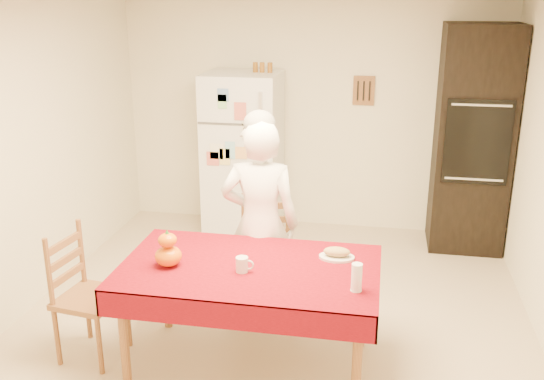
% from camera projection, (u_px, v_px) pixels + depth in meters
% --- Properties ---
extents(floor, '(4.50, 4.50, 0.00)m').
position_uv_depth(floor, '(271.00, 326.00, 4.71)').
color(floor, '#C9B391').
rests_on(floor, ground).
extents(room_shell, '(4.02, 4.52, 2.51)m').
position_uv_depth(room_shell, '(271.00, 121.00, 4.20)').
color(room_shell, beige).
rests_on(room_shell, ground).
extents(refrigerator, '(0.75, 0.74, 1.70)m').
position_uv_depth(refrigerator, '(243.00, 155.00, 6.31)').
color(refrigerator, white).
rests_on(refrigerator, floor).
extents(oven_cabinet, '(0.70, 0.62, 2.20)m').
position_uv_depth(oven_cabinet, '(473.00, 140.00, 5.88)').
color(oven_cabinet, black).
rests_on(oven_cabinet, floor).
extents(dining_table, '(1.70, 1.00, 0.76)m').
position_uv_depth(dining_table, '(250.00, 275.00, 4.00)').
color(dining_table, brown).
rests_on(dining_table, floor).
extents(chair_far, '(0.52, 0.50, 0.95)m').
position_uv_depth(chair_far, '(267.00, 249.00, 4.85)').
color(chair_far, brown).
rests_on(chair_far, floor).
extents(chair_left, '(0.45, 0.47, 0.95)m').
position_uv_depth(chair_left, '(82.00, 290.00, 4.21)').
color(chair_left, brown).
rests_on(chair_left, floor).
extents(seated_woman, '(0.62, 0.43, 1.62)m').
position_uv_depth(seated_woman, '(260.00, 225.00, 4.54)').
color(seated_woman, white).
rests_on(seated_woman, floor).
extents(coffee_mug, '(0.08, 0.08, 0.10)m').
position_uv_depth(coffee_mug, '(242.00, 264.00, 3.88)').
color(coffee_mug, silver).
rests_on(coffee_mug, dining_table).
extents(pumpkin_lower, '(0.18, 0.18, 0.13)m').
position_uv_depth(pumpkin_lower, '(168.00, 256.00, 3.97)').
color(pumpkin_lower, '#ED3405').
rests_on(pumpkin_lower, dining_table).
extents(pumpkin_upper, '(0.12, 0.12, 0.09)m').
position_uv_depth(pumpkin_upper, '(167.00, 240.00, 3.93)').
color(pumpkin_upper, red).
rests_on(pumpkin_upper, pumpkin_lower).
extents(wine_glass, '(0.07, 0.07, 0.18)m').
position_uv_depth(wine_glass, '(357.00, 277.00, 3.63)').
color(wine_glass, white).
rests_on(wine_glass, dining_table).
extents(bread_plate, '(0.24, 0.24, 0.02)m').
position_uv_depth(bread_plate, '(337.00, 257.00, 4.09)').
color(bread_plate, silver).
rests_on(bread_plate, dining_table).
extents(bread_loaf, '(0.18, 0.10, 0.06)m').
position_uv_depth(bread_loaf, '(337.00, 252.00, 4.07)').
color(bread_loaf, '#A47650').
rests_on(bread_loaf, bread_plate).
extents(spice_jar_left, '(0.05, 0.05, 0.10)m').
position_uv_depth(spice_jar_left, '(255.00, 67.00, 6.05)').
color(spice_jar_left, brown).
rests_on(spice_jar_left, refrigerator).
extents(spice_jar_mid, '(0.05, 0.05, 0.10)m').
position_uv_depth(spice_jar_mid, '(262.00, 67.00, 6.04)').
color(spice_jar_mid, '#955B1B').
rests_on(spice_jar_mid, refrigerator).
extents(spice_jar_right, '(0.05, 0.05, 0.10)m').
position_uv_depth(spice_jar_right, '(270.00, 68.00, 6.03)').
color(spice_jar_right, brown).
rests_on(spice_jar_right, refrigerator).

